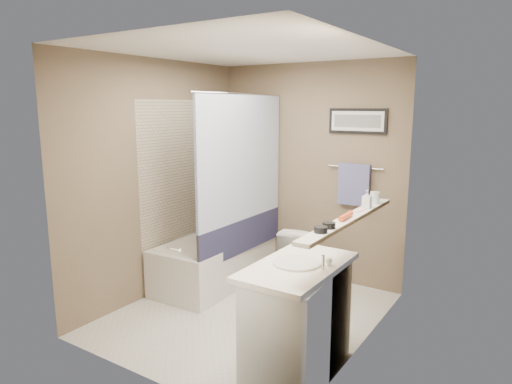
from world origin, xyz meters
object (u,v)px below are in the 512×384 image
Objects in this scene: vanity at (298,322)px; hair_brush_front at (346,216)px; candle_bowl_near at (321,230)px; toilet at (305,256)px; glass_jar at (375,198)px; candle_bowl_far at (329,225)px; soap_bottle at (367,199)px; bathtub at (216,260)px.

vanity is 0.85m from hair_brush_front.
candle_bowl_near is at bearing -90.00° from hair_brush_front.
toilet is 3.12× the size of hair_brush_front.
glass_jar reaches higher than vanity.
candle_bowl_near is (0.89, -1.55, 0.79)m from toilet.
candle_bowl_near is 0.41× the size of hair_brush_front.
hair_brush_front is at bearing 90.00° from candle_bowl_far.
candle_bowl_far is 0.61× the size of soap_bottle.
toilet is 1.63m from hair_brush_front.
hair_brush_front is 2.20× the size of glass_jar.
candle_bowl_near is 1.00× the size of candle_bowl_far.
vanity is 0.76m from candle_bowl_near.
bathtub is at bearing 141.81° from vanity.
bathtub is 1.67× the size of vanity.
vanity is at bearing -100.28° from glass_jar.
soap_bottle is at bearing 90.00° from candle_bowl_far.
hair_brush_front is at bearing 90.00° from candle_bowl_near.
candle_bowl_near is at bearing -90.00° from glass_jar.
vanity reaches higher than bathtub.
glass_jar is at bearing 144.98° from toilet.
hair_brush_front reaches higher than toilet.
candle_bowl_near reaches higher than bathtub.
toilet is at bearing 21.65° from bathtub.
candle_bowl_far is at bearing 90.00° from candle_bowl_near.
bathtub is at bearing 16.85° from toilet.
glass_jar is (0.00, 1.08, 0.03)m from candle_bowl_near.
candle_bowl_far is at bearing 114.79° from toilet.
vanity is at bearing -102.67° from soap_bottle.
toilet is at bearing 122.03° from candle_bowl_far.
bathtub is 6.82× the size of hair_brush_front.
hair_brush_front reaches higher than candle_bowl_near.
vanity is at bearing -36.64° from bathtub.
toilet is 1.40m from soap_bottle.
hair_brush_front is 1.50× the size of soap_bottle.
soap_bottle is at bearing 90.00° from candle_bowl_near.
soap_bottle is (0.00, 0.45, 0.05)m from hair_brush_front.
hair_brush_front reaches higher than candle_bowl_far.
vanity is at bearing -159.54° from candle_bowl_far.
glass_jar is at bearing -4.59° from bathtub.
candle_bowl_far reaches higher than vanity.
soap_bottle is at bearing 90.00° from hair_brush_front.
candle_bowl_far is at bearing -90.00° from glass_jar.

